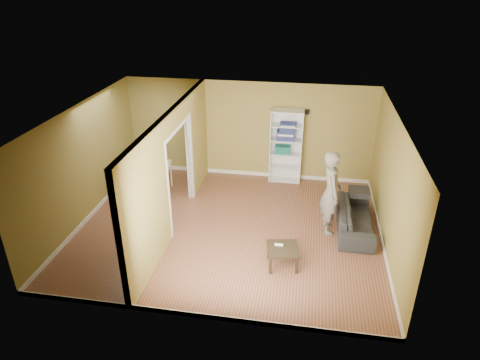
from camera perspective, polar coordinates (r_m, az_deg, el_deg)
name	(u,v)px	position (r m, az deg, el deg)	size (l,w,h in m)	color
room_shell	(229,175)	(8.86, -1.49, 0.68)	(6.50, 6.50, 6.50)	brown
partition	(173,171)	(9.15, -8.89, 1.22)	(0.22, 5.50, 2.60)	olive
wall_speaker	(307,112)	(11.01, 8.96, 8.96)	(0.10, 0.10, 0.10)	black
sofa	(355,215)	(9.61, 15.14, -4.47)	(0.81, 1.89, 0.72)	#2C2D2F
person	(332,186)	(9.09, 12.14, -0.74)	(0.62, 0.79, 2.17)	slate
bookshelf	(286,146)	(11.25, 6.17, 4.54)	(0.83, 0.36, 1.96)	white
paper_box_teal	(283,149)	(11.24, 5.71, 4.08)	(0.39, 0.26, 0.20)	#107851
paper_box_navy_b	(286,135)	(11.09, 6.13, 5.98)	(0.46, 0.30, 0.24)	navy
paper_box_navy_c	(288,128)	(11.02, 6.43, 6.94)	(0.42, 0.27, 0.21)	navy
coffee_table	(283,251)	(8.26, 5.73, -9.35)	(0.59, 0.59, 0.40)	black
game_controller	(279,245)	(8.29, 5.20, -8.58)	(0.16, 0.04, 0.03)	white
dining_table	(147,169)	(10.93, -12.34, 1.48)	(1.17, 0.78, 0.73)	beige
chair_left	(117,175)	(11.24, -16.05, 0.70)	(0.42, 0.42, 0.93)	tan
chair_near	(137,187)	(10.52, -13.54, -0.92)	(0.41, 0.41, 0.89)	tan
chair_far	(156,165)	(11.54, -11.18, 1.98)	(0.43, 0.43, 0.94)	tan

